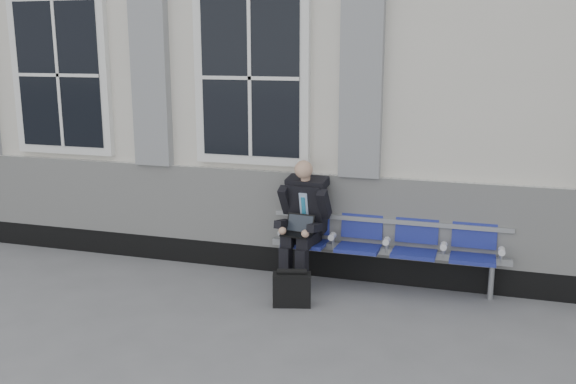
% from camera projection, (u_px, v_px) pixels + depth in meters
% --- Properties ---
extents(ground, '(70.00, 70.00, 0.00)m').
position_uv_depth(ground, '(171.00, 312.00, 6.41)').
color(ground, slate).
rests_on(ground, ground).
extents(station_building, '(14.40, 4.40, 4.49)m').
position_uv_depth(station_building, '(276.00, 73.00, 9.15)').
color(station_building, silver).
rests_on(station_building, ground).
extents(bench, '(2.60, 0.47, 0.91)m').
position_uv_depth(bench, '(388.00, 239.00, 6.96)').
color(bench, '#9EA0A3').
rests_on(bench, ground).
extents(businessman, '(0.58, 0.77, 1.39)m').
position_uv_depth(businessman, '(304.00, 217.00, 7.05)').
color(businessman, black).
rests_on(businessman, ground).
extents(briefcase, '(0.42, 0.26, 0.40)m').
position_uv_depth(briefcase, '(292.00, 289.00, 6.53)').
color(briefcase, black).
rests_on(briefcase, ground).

